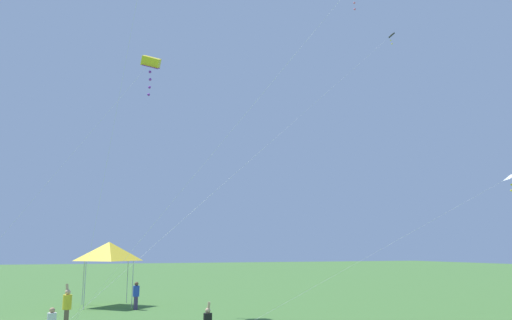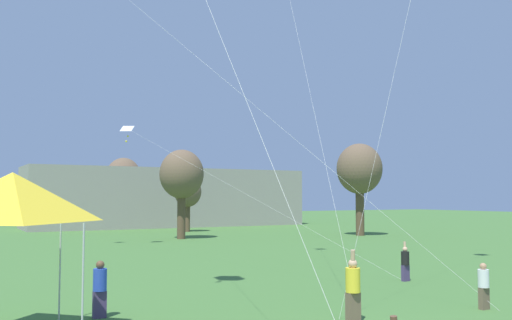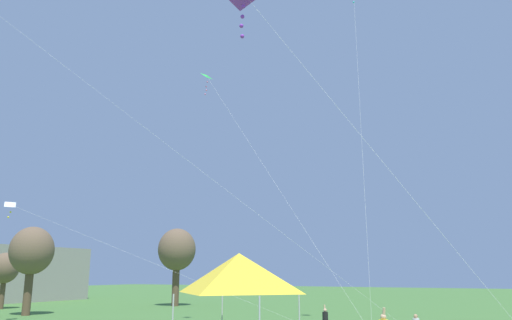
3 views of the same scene
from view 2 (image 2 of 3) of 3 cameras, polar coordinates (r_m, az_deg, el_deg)
distant_building at (r=70.61m, az=-8.69°, el=-3.74°), size 33.44×8.43×6.97m
tree_far_left at (r=49.52m, az=-7.45°, el=-1.53°), size 3.80×3.80×7.68m
tree_far_centre at (r=54.27m, az=10.31°, el=-0.99°), size 4.26×4.26×8.60m
tree_far_right at (r=59.48m, az=-6.84°, el=-3.25°), size 2.82×2.82×5.69m
tree_near_right at (r=67.49m, az=-13.12°, el=-1.77°), size 4.01×4.01×8.10m
festival_tent at (r=15.84m, az=-23.21°, el=-3.44°), size 3.31×3.31×4.24m
person_blue_shirt at (r=18.08m, az=-15.35°, el=-12.15°), size 0.40×0.40×1.70m
person_black_shirt at (r=25.64m, az=14.70°, el=-9.83°), size 0.35×0.35×1.69m
person_white_shirt at (r=20.16m, az=21.80°, el=-11.47°), size 0.35×0.35×1.48m
person_yellow_shirt at (r=17.14m, az=9.67°, el=-12.39°), size 0.43×0.43×2.09m
kite_white_delta_0 at (r=42.99m, az=-12.63°, el=3.02°), size 6.09×23.11×9.07m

